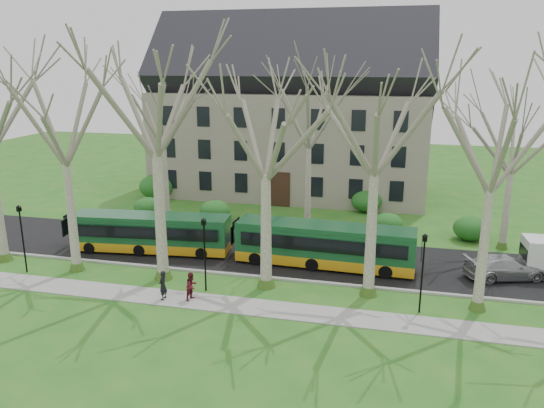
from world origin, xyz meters
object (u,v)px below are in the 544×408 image
at_px(bus_follow, 324,245).
at_px(pedestrian_a, 163,285).
at_px(sedan, 505,267).
at_px(bus_lead, 152,233).
at_px(pedestrian_b, 192,286).

distance_m(bus_follow, pedestrian_a, 10.70).
relative_size(sedan, pedestrian_a, 2.97).
xyz_separation_m(bus_follow, sedan, (11.04, 0.53, -0.71)).
height_order(bus_lead, pedestrian_b, bus_lead).
xyz_separation_m(sedan, pedestrian_a, (-19.07, -7.57, 0.11)).
bearing_deg(sedan, pedestrian_a, 92.82).
height_order(sedan, pedestrian_b, pedestrian_b).
relative_size(bus_lead, pedestrian_b, 6.82).
relative_size(bus_lead, bus_follow, 0.95).
bearing_deg(bus_follow, pedestrian_b, -131.55).
height_order(bus_follow, sedan, bus_follow).
relative_size(bus_lead, sedan, 2.20).
xyz_separation_m(bus_follow, pedestrian_b, (-6.45, -6.72, -0.63)).
bearing_deg(sedan, bus_lead, 72.71).
bearing_deg(sedan, bus_follow, 73.94).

